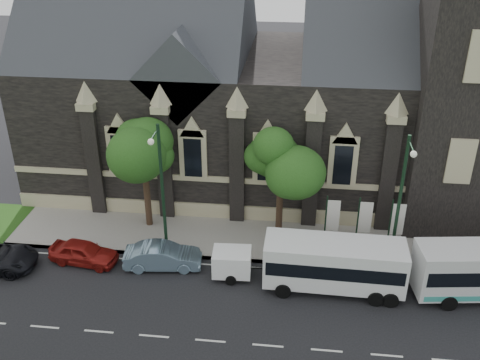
# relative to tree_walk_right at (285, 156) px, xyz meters

# --- Properties ---
(ground) EXTENTS (160.00, 160.00, 0.00)m
(ground) POSITION_rel_tree_walk_right_xyz_m (-3.21, -10.71, -5.82)
(ground) COLOR black
(ground) RESTS_ON ground
(sidewalk) EXTENTS (80.00, 5.00, 0.15)m
(sidewalk) POSITION_rel_tree_walk_right_xyz_m (-3.21, -1.21, -5.74)
(sidewalk) COLOR gray
(sidewalk) RESTS_ON ground
(museum) EXTENTS (40.00, 17.70, 29.90)m
(museum) POSITION_rel_tree_walk_right_xyz_m (1.90, 8.07, 2.35)
(museum) COLOR black
(museum) RESTS_ON ground
(tree_walk_right) EXTENTS (4.08, 4.08, 7.80)m
(tree_walk_right) POSITION_rel_tree_walk_right_xyz_m (0.00, 0.00, 0.00)
(tree_walk_right) COLOR black
(tree_walk_right) RESTS_ON ground
(tree_walk_left) EXTENTS (3.91, 3.91, 7.64)m
(tree_walk_left) POSITION_rel_tree_walk_right_xyz_m (-9.01, -0.01, -0.08)
(tree_walk_left) COLOR black
(tree_walk_left) RESTS_ON ground
(street_lamp_near) EXTENTS (0.36, 1.88, 9.00)m
(street_lamp_near) POSITION_rel_tree_walk_right_xyz_m (6.79, -3.62, -0.71)
(street_lamp_near) COLOR black
(street_lamp_near) RESTS_ON ground
(street_lamp_mid) EXTENTS (0.36, 1.88, 9.00)m
(street_lamp_mid) POSITION_rel_tree_walk_right_xyz_m (-7.21, -3.62, -0.71)
(street_lamp_mid) COLOR black
(street_lamp_mid) RESTS_ON ground
(banner_flag_left) EXTENTS (0.90, 0.10, 4.00)m
(banner_flag_left) POSITION_rel_tree_walk_right_xyz_m (3.08, -1.71, -3.43)
(banner_flag_left) COLOR black
(banner_flag_left) RESTS_ON ground
(banner_flag_center) EXTENTS (0.90, 0.10, 4.00)m
(banner_flag_center) POSITION_rel_tree_walk_right_xyz_m (5.08, -1.71, -3.43)
(banner_flag_center) COLOR black
(banner_flag_center) RESTS_ON ground
(banner_flag_right) EXTENTS (0.90, 0.10, 4.00)m
(banner_flag_right) POSITION_rel_tree_walk_right_xyz_m (7.08, -1.71, -3.43)
(banner_flag_right) COLOR black
(banner_flag_right) RESTS_ON ground
(shuttle_bus) EXTENTS (8.07, 2.94, 3.10)m
(shuttle_bus) POSITION_rel_tree_walk_right_xyz_m (3.23, -5.60, -4.03)
(shuttle_bus) COLOR white
(shuttle_bus) RESTS_ON ground
(box_trailer) EXTENTS (3.35, 1.97, 1.77)m
(box_trailer) POSITION_rel_tree_walk_right_xyz_m (-2.78, -5.15, -4.81)
(box_trailer) COLOR white
(box_trailer) RESTS_ON ground
(sedan) EXTENTS (4.91, 2.19, 1.56)m
(sedan) POSITION_rel_tree_walk_right_xyz_m (-7.14, -4.74, -5.04)
(sedan) COLOR #6E8A9F
(sedan) RESTS_ON ground
(car_far_red) EXTENTS (4.51, 2.30, 1.47)m
(car_far_red) POSITION_rel_tree_walk_right_xyz_m (-12.17, -4.83, -5.08)
(car_far_red) COLOR maroon
(car_far_red) RESTS_ON ground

